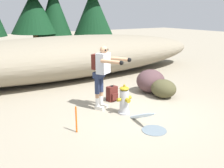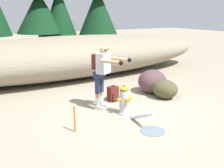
% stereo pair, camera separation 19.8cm
% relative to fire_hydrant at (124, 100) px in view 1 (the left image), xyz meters
% --- Properties ---
extents(ground_plane, '(56.00, 56.00, 0.04)m').
position_rel_fire_hydrant_xyz_m(ground_plane, '(0.23, 0.02, -0.38)').
color(ground_plane, gray).
extents(dirt_embankment, '(13.01, 3.20, 1.66)m').
position_rel_fire_hydrant_xyz_m(dirt_embankment, '(0.23, 4.32, 0.47)').
color(dirt_embankment, gray).
rests_on(dirt_embankment, ground_plane).
extents(fire_hydrant, '(0.41, 0.36, 0.78)m').
position_rel_fire_hydrant_xyz_m(fire_hydrant, '(0.00, 0.00, 0.00)').
color(fire_hydrant, '#B2B2B7').
rests_on(fire_hydrant, ground_plane).
extents(hydrant_water_jet, '(0.55, 1.31, 0.57)m').
position_rel_fire_hydrant_xyz_m(hydrant_water_jet, '(-0.00, -0.79, -0.23)').
color(hydrant_water_jet, silver).
rests_on(hydrant_water_jet, ground_plane).
extents(utility_worker, '(0.81, 1.04, 1.72)m').
position_rel_fire_hydrant_xyz_m(utility_worker, '(-0.31, 0.57, 0.74)').
color(utility_worker, beige).
rests_on(utility_worker, ground_plane).
extents(spare_backpack, '(0.33, 0.32, 0.47)m').
position_rel_fire_hydrant_xyz_m(spare_backpack, '(0.25, 0.98, -0.14)').
color(spare_backpack, '#511E19').
rests_on(spare_backpack, ground_plane).
extents(boulder_large, '(1.27, 1.28, 0.75)m').
position_rel_fire_hydrant_xyz_m(boulder_large, '(1.77, 1.03, 0.02)').
color(boulder_large, '#4E3538').
rests_on(boulder_large, ground_plane).
extents(boulder_mid, '(0.91, 0.98, 0.57)m').
position_rel_fire_hydrant_xyz_m(boulder_mid, '(1.75, 0.40, -0.07)').
color(boulder_mid, '#47442A').
rests_on(boulder_mid, ground_plane).
extents(pine_tree_center, '(2.57, 2.57, 5.12)m').
position_rel_fire_hydrant_xyz_m(pine_tree_center, '(0.45, 9.25, 2.59)').
color(pine_tree_center, '#47331E').
rests_on(pine_tree_center, ground_plane).
extents(pine_tree_right, '(2.02, 2.02, 5.92)m').
position_rel_fire_hydrant_xyz_m(pine_tree_right, '(1.55, 9.15, 2.74)').
color(pine_tree_right, '#47331E').
rests_on(pine_tree_right, ground_plane).
extents(pine_tree_far_right, '(2.54, 2.54, 5.88)m').
position_rel_fire_hydrant_xyz_m(pine_tree_far_right, '(3.93, 8.97, 2.69)').
color(pine_tree_far_right, '#47331E').
rests_on(pine_tree_far_right, ground_plane).
extents(survey_stake, '(0.04, 0.04, 0.60)m').
position_rel_fire_hydrant_xyz_m(survey_stake, '(-1.49, -0.32, -0.06)').
color(survey_stake, '#E55914').
rests_on(survey_stake, ground_plane).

